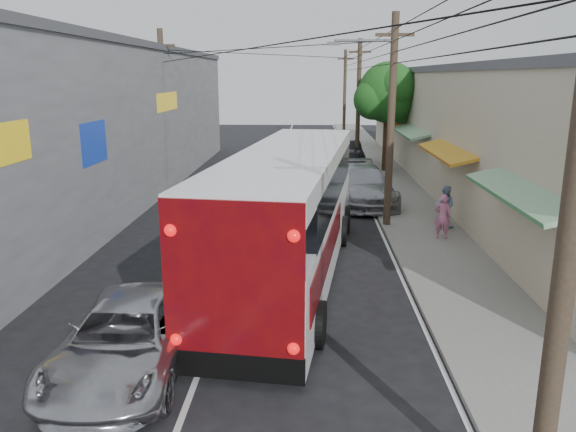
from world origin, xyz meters
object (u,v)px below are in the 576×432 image
Objects in this scene: parked_car_mid at (350,162)px; pedestrian_far at (445,206)px; coach_bus at (290,211)px; parked_suv at (362,185)px; pedestrian_near at (443,216)px; parked_car_far at (347,153)px; jeepney at (127,338)px.

parked_car_mid is 12.86m from pedestrian_far.
parked_suv is at bearing 79.87° from coach_bus.
parked_car_far is at bearing -67.25° from pedestrian_near.
parked_suv reaches higher than parked_car_far.
coach_bus is 2.69× the size of parked_car_far.
pedestrian_near is at bearing -75.64° from parked_suv.
jeepney is at bearing -110.13° from coach_bus.
parked_suv is 3.71× the size of pedestrian_far.
pedestrian_near is (2.29, -17.45, 0.12)m from parked_car_far.
parked_car_mid is 2.69× the size of pedestrian_far.
parked_car_far is (2.98, 21.00, -1.12)m from coach_bus.
coach_bus is 3.01× the size of parked_car_mid.
parked_car_mid is at bearing -45.77° from pedestrian_far.
jeepney is 14.05m from pedestrian_far.
parked_car_far reaches higher than parked_car_mid.
parked_car_mid is (6.00, 23.56, 0.03)m from jeepney.
coach_bus is 6.70m from jeepney.
jeepney is 27.52m from parked_car_far.
parked_suv is at bearing 68.22° from jeepney.
pedestrian_near is at bearing 41.10° from coach_bus.
pedestrian_near is (5.27, 3.55, -1.00)m from coach_bus.
parked_car_far is at bearing 97.98° from parked_car_mid.
parked_car_mid is (0.00, 8.12, -0.13)m from parked_suv.
coach_bus is at bearing -102.51° from parked_car_far.
parked_suv is at bearing -53.92° from pedestrian_near.
pedestrian_far reaches higher than parked_car_far.
jeepney is at bearing -96.30° from parked_car_mid.
pedestrian_near is at bearing -86.96° from parked_car_far.
pedestrian_far is at bearing 49.12° from coach_bus.
parked_car_far reaches higher than jeepney.
parked_car_far is 3.04× the size of pedestrian_near.
pedestrian_far reaches higher than parked_car_mid.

